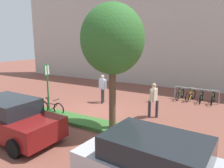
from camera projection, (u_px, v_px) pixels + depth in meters
name	position (u px, v px, depth m)	size (l,w,h in m)	color
ground_plane	(95.00, 112.00, 11.42)	(60.00, 60.00, 0.00)	brown
building_facade	(154.00, 25.00, 17.80)	(28.00, 1.20, 10.00)	#B2ADA3
planter_strip	(80.00, 121.00, 9.96)	(7.00, 1.10, 0.16)	#336028
tree_sidewalk	(112.00, 40.00, 8.29)	(2.50, 2.50, 5.17)	brown
parking_sign_post	(48.00, 83.00, 10.61)	(0.10, 0.36, 2.61)	#2D7238
bike_at_sign	(51.00, 107.00, 11.07)	(1.68, 0.42, 0.86)	black
bike_rack_cluster	(196.00, 96.00, 13.39)	(2.66, 1.62, 0.83)	#99999E
bollard_steel	(153.00, 95.00, 13.23)	(0.16, 0.16, 0.90)	#ADADB2
person_shirt_blue	(103.00, 87.00, 13.01)	(0.60, 0.44, 1.72)	#2D2D38
person_casual_tan	(154.00, 98.00, 10.48)	(0.47, 0.61, 1.72)	#2D2D38
car_maroon_wagon	(10.00, 118.00, 8.38)	(4.35, 2.12, 1.54)	maroon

